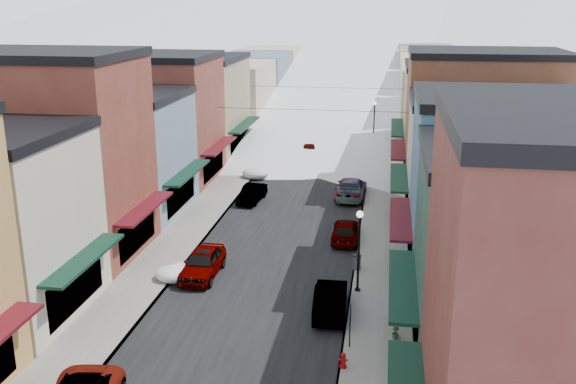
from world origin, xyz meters
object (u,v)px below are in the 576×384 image
(trash_can, at_px, (357,262))
(car_dark_hatch, at_px, (252,194))
(car_silver_sedan, at_px, (203,263))
(streetlamp_near, at_px, (359,241))
(fire_hydrant, at_px, (343,361))
(car_green_sedan, at_px, (330,299))

(trash_can, bearing_deg, car_dark_hatch, 125.58)
(car_dark_hatch, xyz_separation_m, trash_can, (8.87, -12.40, -0.06))
(car_silver_sedan, xyz_separation_m, car_dark_hatch, (-0.17, 14.35, -0.14))
(car_silver_sedan, distance_m, streetlamp_near, 9.22)
(car_silver_sedan, distance_m, fire_hydrant, 12.28)
(car_silver_sedan, distance_m, car_dark_hatch, 14.35)
(trash_can, bearing_deg, streetlamp_near, -85.87)
(car_silver_sedan, bearing_deg, car_green_sedan, -23.75)
(car_silver_sedan, relative_size, trash_can, 5.30)
(streetlamp_near, bearing_deg, car_green_sedan, -116.37)
(car_green_sedan, height_order, fire_hydrant, car_green_sedan)
(car_silver_sedan, distance_m, trash_can, 8.92)
(car_silver_sedan, bearing_deg, streetlamp_near, -5.55)
(fire_hydrant, bearing_deg, car_dark_hatch, 111.08)
(car_dark_hatch, xyz_separation_m, streetlamp_near, (9.08, -15.27, 2.35))
(car_dark_hatch, distance_m, trash_can, 15.24)
(car_green_sedan, distance_m, trash_can, 5.48)
(car_green_sedan, bearing_deg, car_silver_sedan, -26.62)
(trash_can, bearing_deg, car_green_sedan, -100.91)
(car_silver_sedan, xyz_separation_m, car_green_sedan, (7.66, -3.43, -0.05))
(fire_hydrant, bearing_deg, trash_can, 90.00)
(car_silver_sedan, relative_size, car_dark_hatch, 1.17)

